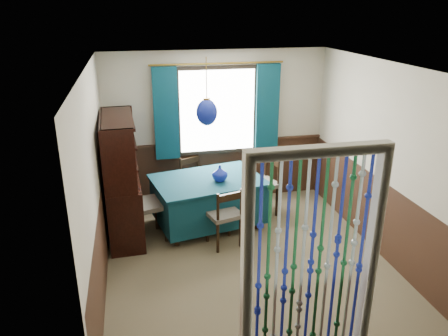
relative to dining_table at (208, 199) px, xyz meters
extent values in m
plane|color=brown|center=(0.32, -1.06, -0.44)|extent=(4.00, 4.00, 0.00)
plane|color=silver|center=(0.32, -1.06, 2.06)|extent=(4.00, 4.00, 0.00)
plane|color=#BFB59C|center=(0.32, 0.94, 0.81)|extent=(3.60, 0.00, 3.60)
plane|color=#BFB59C|center=(0.32, -3.06, 0.81)|extent=(3.60, 0.00, 3.60)
plane|color=#BFB59C|center=(-1.48, -1.06, 0.81)|extent=(0.00, 4.00, 4.00)
plane|color=#BFB59C|center=(2.12, -1.06, 0.81)|extent=(0.00, 4.00, 4.00)
plane|color=#351F14|center=(0.32, 0.92, 0.06)|extent=(3.60, 0.00, 3.60)
plane|color=#351F14|center=(0.32, -3.05, 0.06)|extent=(3.60, 0.00, 3.60)
plane|color=#351F14|center=(-1.46, -1.06, 0.06)|extent=(0.00, 4.00, 4.00)
plane|color=#351F14|center=(2.11, -1.06, 0.06)|extent=(0.00, 4.00, 4.00)
cube|color=black|center=(0.32, 0.89, 1.11)|extent=(1.32, 0.12, 1.42)
cube|color=#0C3642|center=(0.00, 0.00, -0.02)|extent=(1.67, 1.29, 0.60)
cube|color=#0C3642|center=(0.00, 0.00, 0.30)|extent=(1.74, 1.36, 0.03)
cylinder|color=black|center=(-0.54, -0.49, -0.37)|extent=(0.07, 0.07, 0.14)
cylinder|color=black|center=(0.68, -0.25, -0.37)|extent=(0.07, 0.07, 0.14)
cylinder|color=black|center=(-0.68, 0.25, -0.37)|extent=(0.07, 0.07, 0.14)
cylinder|color=black|center=(0.54, 0.49, -0.37)|extent=(0.07, 0.07, 0.14)
cylinder|color=black|center=(-0.01, -0.80, -0.22)|extent=(0.04, 0.04, 0.44)
cylinder|color=black|center=(0.32, -0.71, -0.22)|extent=(0.04, 0.04, 0.44)
cylinder|color=black|center=(-0.10, -0.48, -0.22)|extent=(0.04, 0.04, 0.44)
cylinder|color=black|center=(0.24, -0.39, -0.22)|extent=(0.04, 0.04, 0.44)
cube|color=#5B5549|center=(0.11, -0.60, 0.03)|extent=(0.52, 0.51, 0.06)
cube|color=black|center=(0.16, -0.76, 0.35)|extent=(0.37, 0.14, 0.10)
cylinder|color=black|center=(-0.01, -0.81, 0.22)|extent=(0.04, 0.04, 0.43)
cylinder|color=black|center=(0.33, -0.72, 0.22)|extent=(0.04, 0.04, 0.43)
cylinder|color=black|center=(0.00, 0.86, -0.22)|extent=(0.04, 0.04, 0.43)
cylinder|color=black|center=(-0.31, 0.71, -0.22)|extent=(0.04, 0.04, 0.43)
cylinder|color=black|center=(0.14, 0.57, -0.22)|extent=(0.04, 0.04, 0.43)
cylinder|color=black|center=(-0.17, 0.42, -0.22)|extent=(0.04, 0.04, 0.43)
cube|color=#5B5549|center=(-0.09, 0.64, 0.02)|extent=(0.55, 0.54, 0.06)
cube|color=black|center=(-0.16, 0.80, 0.34)|extent=(0.34, 0.19, 0.10)
cylinder|color=black|center=(-0.01, 0.87, 0.20)|extent=(0.04, 0.04, 0.42)
cylinder|color=black|center=(-0.32, 0.72, 0.20)|extent=(0.04, 0.04, 0.42)
cylinder|color=black|center=(-1.14, -0.06, -0.19)|extent=(0.05, 0.05, 0.49)
cylinder|color=black|center=(-1.03, -0.45, -0.19)|extent=(0.05, 0.05, 0.49)
cylinder|color=black|center=(-0.77, 0.04, -0.19)|extent=(0.05, 0.05, 0.49)
cylinder|color=black|center=(-0.67, -0.35, -0.19)|extent=(0.05, 0.05, 0.49)
cube|color=#5B5549|center=(-0.90, -0.21, 0.09)|extent=(0.57, 0.59, 0.07)
cube|color=black|center=(-1.10, -0.26, 0.45)|extent=(0.15, 0.42, 0.11)
cylinder|color=black|center=(-1.15, -0.06, 0.30)|extent=(0.04, 0.04, 0.48)
cylinder|color=black|center=(-1.04, -0.45, 0.30)|extent=(0.04, 0.04, 0.48)
cylinder|color=black|center=(1.11, 0.08, -0.19)|extent=(0.05, 0.05, 0.48)
cylinder|color=black|center=(1.02, 0.46, -0.19)|extent=(0.05, 0.05, 0.48)
cylinder|color=black|center=(0.75, 0.00, -0.19)|extent=(0.05, 0.05, 0.48)
cylinder|color=black|center=(0.66, 0.38, -0.19)|extent=(0.05, 0.05, 0.48)
cube|color=#5B5549|center=(0.89, 0.23, 0.08)|extent=(0.54, 0.56, 0.06)
cube|color=black|center=(1.08, 0.27, 0.43)|extent=(0.13, 0.41, 0.11)
cylinder|color=black|center=(1.12, 0.08, 0.28)|extent=(0.04, 0.04, 0.47)
cylinder|color=black|center=(1.03, 0.46, 0.28)|extent=(0.04, 0.04, 0.47)
cube|color=black|center=(-1.22, 0.01, 0.00)|extent=(0.52, 1.35, 0.87)
cube|color=black|center=(-1.22, -0.63, 0.87)|extent=(0.41, 0.07, 0.87)
cube|color=black|center=(-1.22, 0.65, 0.87)|extent=(0.41, 0.07, 0.87)
cube|color=black|center=(-1.22, 0.01, 1.29)|extent=(0.47, 1.35, 0.04)
cube|color=black|center=(-1.43, 0.01, 0.87)|extent=(0.08, 1.32, 0.87)
cube|color=black|center=(-1.19, 0.01, 0.75)|extent=(0.41, 1.27, 0.02)
cube|color=black|center=(-1.19, 0.01, 1.03)|extent=(0.41, 1.27, 0.02)
cylinder|color=olive|center=(0.00, 0.00, 1.69)|extent=(0.01, 0.01, 0.75)
ellipsoid|color=navy|center=(0.00, 0.00, 1.31)|extent=(0.30, 0.30, 0.37)
cylinder|color=olive|center=(0.00, 0.00, 1.50)|extent=(0.09, 0.09, 0.03)
imported|color=navy|center=(0.16, -0.10, 0.42)|extent=(0.24, 0.24, 0.22)
imported|color=beige|center=(-1.17, -0.21, 0.79)|extent=(0.30, 0.30, 0.06)
imported|color=beige|center=(-1.17, 0.26, 0.53)|extent=(0.19, 0.19, 0.18)
camera|label=1|loc=(-1.01, -5.83, 2.72)|focal=35.00mm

